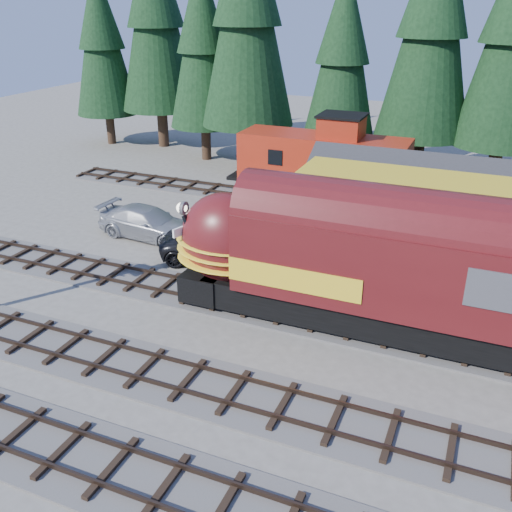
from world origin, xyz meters
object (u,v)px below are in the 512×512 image
at_px(pickup_truck_a, 220,245).
at_px(locomotive, 368,269).
at_px(depot, 421,215).
at_px(caboose, 324,165).
at_px(pickup_truck_b, 148,223).

bearing_deg(pickup_truck_a, locomotive, -129.93).
bearing_deg(depot, locomotive, -99.61).
bearing_deg(pickup_truck_a, caboose, -28.91).
bearing_deg(pickup_truck_b, caboose, -36.49).
xyz_separation_m(depot, pickup_truck_a, (-9.52, -2.71, -2.12)).
distance_m(depot, locomotive, 6.60).
distance_m(depot, caboose, 10.35).
relative_size(depot, pickup_truck_b, 2.15).
bearing_deg(locomotive, pickup_truck_a, 155.76).
bearing_deg(caboose, depot, -46.47).
distance_m(pickup_truck_a, pickup_truck_b, 5.29).
bearing_deg(pickup_truck_b, depot, -80.67).
bearing_deg(caboose, pickup_truck_a, -103.22).
bearing_deg(locomotive, depot, 80.39).
bearing_deg(depot, pickup_truck_a, -164.13).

